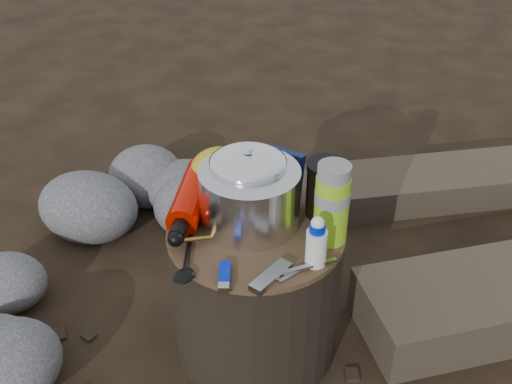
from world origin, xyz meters
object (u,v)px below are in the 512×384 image
at_px(fuel_bottle, 192,196).
at_px(stump, 256,290).
at_px(camping_pot, 248,184).
at_px(travel_mug, 326,189).
at_px(thermos, 332,204).

bearing_deg(fuel_bottle, stump, -21.27).
bearing_deg(camping_pot, stump, -48.24).
bearing_deg(travel_mug, camping_pot, -153.67).
xyz_separation_m(camping_pot, travel_mug, (0.16, 0.08, -0.02)).
relative_size(camping_pot, travel_mug, 1.27).
bearing_deg(thermos, fuel_bottle, -176.38).
height_order(stump, thermos, thermos).
bearing_deg(stump, camping_pot, 131.76).
height_order(stump, fuel_bottle, fuel_bottle).
xyz_separation_m(stump, camping_pot, (-0.04, 0.04, 0.28)).
bearing_deg(stump, travel_mug, 45.03).
distance_m(stump, fuel_bottle, 0.28).
xyz_separation_m(camping_pot, fuel_bottle, (-0.13, -0.03, -0.05)).
xyz_separation_m(fuel_bottle, travel_mug, (0.30, 0.11, 0.03)).
relative_size(thermos, travel_mug, 1.40).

